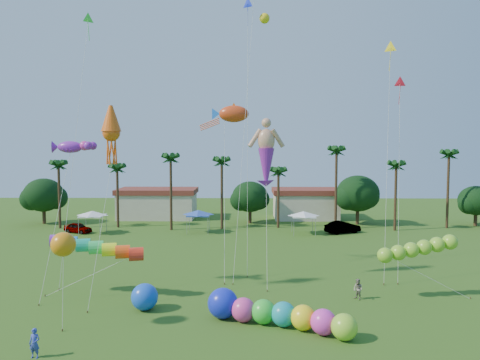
{
  "coord_description": "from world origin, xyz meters",
  "views": [
    {
      "loc": [
        0.52,
        -25.29,
        11.47
      ],
      "look_at": [
        0.0,
        10.0,
        9.0
      ],
      "focal_mm": 35.0,
      "sensor_mm": 36.0,
      "label": 1
    }
  ],
  "objects_px": {
    "car_a": "(78,228)",
    "blue_ball": "(145,297)",
    "spectator_a": "(35,343)",
    "car_b": "(343,227)",
    "caterpillar_inflatable": "(274,313)",
    "spectator_b": "(358,289)"
  },
  "relations": [
    {
      "from": "car_b",
      "to": "blue_ball",
      "type": "distance_m",
      "value": 36.04
    },
    {
      "from": "car_b",
      "to": "spectator_b",
      "type": "relative_size",
      "value": 3.1
    },
    {
      "from": "spectator_b",
      "to": "blue_ball",
      "type": "height_order",
      "value": "blue_ball"
    },
    {
      "from": "car_b",
      "to": "spectator_b",
      "type": "bearing_deg",
      "value": 145.81
    },
    {
      "from": "spectator_b",
      "to": "blue_ball",
      "type": "distance_m",
      "value": 15.8
    },
    {
      "from": "car_a",
      "to": "car_b",
      "type": "xyz_separation_m",
      "value": [
        35.54,
        0.3,
        0.12
      ]
    },
    {
      "from": "spectator_a",
      "to": "spectator_b",
      "type": "xyz_separation_m",
      "value": [
        19.95,
        10.1,
        -0.04
      ]
    },
    {
      "from": "caterpillar_inflatable",
      "to": "blue_ball",
      "type": "bearing_deg",
      "value": -173.54
    },
    {
      "from": "car_b",
      "to": "caterpillar_inflatable",
      "type": "height_order",
      "value": "caterpillar_inflatable"
    },
    {
      "from": "spectator_a",
      "to": "blue_ball",
      "type": "distance_m",
      "value": 8.75
    },
    {
      "from": "car_b",
      "to": "spectator_a",
      "type": "relative_size",
      "value": 2.96
    },
    {
      "from": "car_a",
      "to": "blue_ball",
      "type": "bearing_deg",
      "value": -128.16
    },
    {
      "from": "car_b",
      "to": "spectator_b",
      "type": "distance_m",
      "value": 27.8
    },
    {
      "from": "car_b",
      "to": "spectator_a",
      "type": "xyz_separation_m",
      "value": [
        -24.4,
        -37.54,
        0.02
      ]
    },
    {
      "from": "car_a",
      "to": "car_b",
      "type": "bearing_deg",
      "value": -65.26
    },
    {
      "from": "caterpillar_inflatable",
      "to": "spectator_b",
      "type": "bearing_deg",
      "value": 63.16
    },
    {
      "from": "car_a",
      "to": "caterpillar_inflatable",
      "type": "bearing_deg",
      "value": -118.84
    },
    {
      "from": "spectator_a",
      "to": "car_a",
      "type": "bearing_deg",
      "value": 112.38
    },
    {
      "from": "blue_ball",
      "to": "spectator_b",
      "type": "bearing_deg",
      "value": 9.15
    },
    {
      "from": "car_a",
      "to": "blue_ball",
      "type": "height_order",
      "value": "blue_ball"
    },
    {
      "from": "spectator_a",
      "to": "blue_ball",
      "type": "relative_size",
      "value": 0.87
    },
    {
      "from": "spectator_a",
      "to": "blue_ball",
      "type": "height_order",
      "value": "blue_ball"
    }
  ]
}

